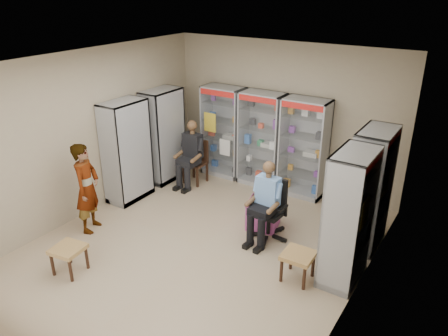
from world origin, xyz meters
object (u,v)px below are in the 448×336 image
Objects in this scene: cabinet_right_far at (370,189)px; wooden_chair at (195,162)px; cabinet_left_far at (163,136)px; cabinet_left_near at (127,152)px; cabinet_back_left at (223,132)px; seated_shopkeeper at (268,203)px; woven_stool_b at (70,259)px; pink_trunk at (263,214)px; cabinet_back_right at (304,148)px; office_chair at (269,210)px; cabinet_back_mid at (261,140)px; woven_stool_a at (297,266)px; cabinet_right_near at (348,218)px; standing_man at (87,188)px.

wooden_chair is (-3.78, 0.40, -0.53)m from cabinet_right_far.
cabinet_left_far is 1.00× the size of cabinet_left_near.
cabinet_back_left is 1.00× the size of cabinet_left_far.
seated_shopkeeper is 3.07× the size of woven_stool_b.
cabinet_back_left is 2.56m from pink_trunk.
cabinet_back_right reaches higher than office_chair.
cabinet_left_near is (-0.93, -2.03, 0.00)m from cabinet_back_left.
woven_stool_a is at bearing -52.14° from cabinet_back_mid.
pink_trunk is at bearing 137.23° from office_chair.
cabinet_left_far is at bearing 73.75° from cabinet_right_near.
cabinet_back_right is 2.76m from cabinet_right_near.
cabinet_back_mid is 1.00× the size of cabinet_back_right.
cabinet_back_mid is at bearing 31.31° from wooden_chair.
pink_trunk is at bearing 105.30° from cabinet_right_far.
woven_stool_b is at bearing -85.30° from wooden_chair.
cabinet_back_left is 1.50× the size of seated_shopkeeper.
woven_stool_a is at bearing 29.95° from woven_stool_b.
pink_trunk is at bearing 56.37° from woven_stool_b.
cabinet_left_far is at bearing -135.00° from cabinet_back_left.
seated_shopkeeper reaches higher than pink_trunk.
office_chair is at bearing -41.02° from cabinet_back_left.
standing_man reaches higher than woven_stool_b.
office_chair is at bearing 74.19° from cabinet_right_near.
standing_man reaches higher than woven_stool_a.
standing_man is (-0.70, 1.03, 0.59)m from woven_stool_b.
office_chair is at bearing -57.85° from cabinet_back_mid.
cabinet_back_left is at bearing 142.68° from office_chair.
cabinet_right_near is 4.10m from wooden_chair.
cabinet_back_mid is at bearing 116.32° from cabinet_left_far.
cabinet_back_mid is 0.95m from cabinet_back_right.
cabinet_back_right is at bearing 108.19° from cabinet_left_far.
woven_stool_b is (0.98, -2.30, -0.78)m from cabinet_left_near.
woven_stool_b is (-0.90, -4.33, -0.78)m from cabinet_back_mid.
cabinet_left_far is at bearing 167.25° from office_chair.
cabinet_right_near reaches higher than seated_shopkeeper.
seated_shopkeeper is 1.25m from woven_stool_a.
cabinet_back_right is 1.75m from pink_trunk.
pink_trunk is at bearing -59.89° from cabinet_back_mid.
cabinet_right_near is (1.63, -2.23, 0.00)m from cabinet_back_right.
cabinet_left_near is 2.13× the size of wooden_chair.
cabinet_back_left is at bearing 57.72° from cabinet_right_near.
cabinet_back_mid is 3.41m from cabinet_right_near.
cabinet_left_far reaches higher than seated_shopkeeper.
cabinet_right_far is at bearing 87.43° from cabinet_left_far.
cabinet_back_left is 2.83m from seated_shopkeeper.
pink_trunk is 1.20× the size of woven_stool_b.
woven_stool_b is (-1.82, -2.74, -0.03)m from pink_trunk.
cabinet_back_right is at bearing 18.75° from wooden_chair.
woven_stool_b is at bearing -113.20° from cabinet_back_right.
seated_shopkeeper is (2.35, -1.14, 0.20)m from wooden_chair.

